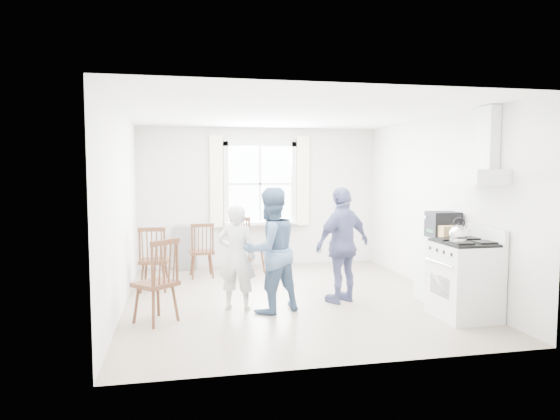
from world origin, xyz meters
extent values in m
cube|color=gray|center=(0.00, 0.00, -0.01)|extent=(4.62, 5.12, 0.02)
cube|color=beige|center=(0.00, 2.52, 1.30)|extent=(4.62, 0.04, 2.64)
cube|color=beige|center=(0.00, -2.52, 1.30)|extent=(4.62, 0.04, 2.64)
cube|color=beige|center=(-2.27, 0.00, 1.30)|extent=(0.04, 5.12, 2.64)
cube|color=beige|center=(2.27, 0.00, 1.30)|extent=(0.04, 5.12, 2.64)
cube|color=white|center=(0.00, 0.00, 2.61)|extent=(4.62, 5.12, 0.02)
cube|color=white|center=(0.00, 2.48, 1.55)|extent=(1.20, 0.02, 1.40)
cube|color=silver|center=(0.00, 2.46, 2.29)|extent=(1.38, 0.09, 0.09)
cube|color=silver|center=(0.00, 2.46, 0.81)|extent=(1.38, 0.09, 0.09)
cube|color=silver|center=(-0.65, 2.46, 1.55)|extent=(0.09, 0.09, 1.58)
cube|color=silver|center=(0.65, 2.46, 1.55)|extent=(0.09, 0.09, 1.58)
cube|color=silver|center=(0.00, 2.38, 0.82)|extent=(1.38, 0.24, 0.06)
cube|color=white|center=(-0.82, 2.44, 1.60)|extent=(0.24, 0.05, 1.70)
cube|color=white|center=(0.82, 2.44, 1.60)|extent=(0.24, 0.05, 1.70)
cube|color=silver|center=(2.02, -1.35, 1.74)|extent=(0.45, 0.76, 0.18)
cube|color=silver|center=(2.17, -1.35, 2.21)|extent=(0.14, 0.30, 0.76)
cube|color=gray|center=(-1.40, 2.33, 0.40)|extent=(0.40, 0.30, 0.80)
cube|color=silver|center=(1.91, -1.35, 0.46)|extent=(0.65, 0.76, 0.92)
cube|color=black|center=(1.91, -1.35, 0.94)|extent=(0.61, 0.72, 0.03)
cube|color=silver|center=(2.20, -1.35, 1.02)|extent=(0.06, 0.76, 0.20)
cylinder|color=silver|center=(1.56, -1.35, 0.70)|extent=(0.02, 0.61, 0.02)
sphere|color=silver|center=(1.75, -1.45, 1.06)|extent=(0.22, 0.22, 0.22)
cylinder|color=silver|center=(1.75, -1.45, 0.99)|extent=(0.20, 0.20, 0.04)
torus|color=black|center=(1.75, -1.45, 1.19)|extent=(0.14, 0.06, 0.14)
cube|color=silver|center=(1.98, -0.65, 0.45)|extent=(0.50, 0.55, 0.90)
cube|color=black|center=(2.02, -0.62, 0.99)|extent=(0.41, 0.37, 0.18)
cube|color=black|center=(2.02, -0.62, 1.17)|extent=(0.41, 0.37, 0.16)
cube|color=#A17F4E|center=(1.99, -0.88, 0.99)|extent=(0.30, 0.23, 0.18)
cube|color=#432415|center=(-1.14, 1.64, 0.43)|extent=(0.42, 0.41, 0.05)
cube|color=#432415|center=(-1.13, 1.47, 0.68)|extent=(0.38, 0.08, 0.51)
cylinder|color=#432415|center=(-1.14, 1.64, 0.20)|extent=(0.03, 0.03, 0.41)
cube|color=#432415|center=(-1.89, 0.85, 0.45)|extent=(0.46, 0.45, 0.05)
cube|color=#432415|center=(-1.91, 0.67, 0.72)|extent=(0.40, 0.11, 0.54)
cylinder|color=#432415|center=(-1.89, 0.85, 0.21)|extent=(0.04, 0.04, 0.43)
cube|color=#432415|center=(-1.80, -0.78, 0.46)|extent=(0.60, 0.60, 0.05)
cube|color=#432415|center=(-1.68, -0.91, 0.74)|extent=(0.35, 0.32, 0.56)
cylinder|color=#432415|center=(-1.80, -0.78, 0.22)|extent=(0.04, 0.04, 0.44)
imported|color=silver|center=(-0.79, -0.42, 0.69)|extent=(0.65, 0.65, 1.38)
imported|color=#486387|center=(-0.38, -0.62, 0.80)|extent=(1.02, 1.02, 1.60)
imported|color=navy|center=(0.68, -0.35, 0.80)|extent=(1.24, 1.24, 1.59)
imported|color=#377D3E|center=(0.22, 2.36, 1.00)|extent=(0.18, 0.18, 0.31)
cube|color=#432415|center=(-0.30, 1.78, 0.47)|extent=(0.59, 0.59, 0.05)
cube|color=#432415|center=(-0.46, 1.68, 0.75)|extent=(0.28, 0.38, 0.56)
cylinder|color=#432415|center=(-0.30, 1.78, 0.22)|extent=(0.04, 0.04, 0.45)
camera|label=1|loc=(-1.53, -6.80, 1.84)|focal=32.00mm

